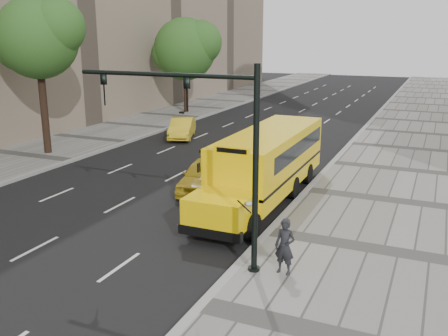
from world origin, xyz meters
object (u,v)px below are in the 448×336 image
at_px(taxi_near, 204,175).
at_px(taxi_far, 182,128).
at_px(tree_b, 38,37).
at_px(pedestrian, 285,246).
at_px(school_bus, 268,159).
at_px(traffic_signal, 212,141).
at_px(tree_c, 186,49).

bearing_deg(taxi_near, taxi_far, 113.18).
distance_m(tree_b, taxi_near, 13.64).
bearing_deg(pedestrian, school_bus, 121.06).
bearing_deg(traffic_signal, taxi_near, 118.01).
relative_size(tree_b, taxi_far, 2.18).
relative_size(taxi_far, pedestrian, 2.46).
relative_size(pedestrian, traffic_signal, 0.27).
xyz_separation_m(tree_c, traffic_signal, (15.59, -27.77, -1.80)).
xyz_separation_m(taxi_far, traffic_signal, (10.60, -17.59, 3.39)).
bearing_deg(traffic_signal, school_bus, 95.37).
height_order(school_bus, traffic_signal, traffic_signal).
bearing_deg(taxi_far, taxi_near, -77.45).
distance_m(taxi_near, traffic_signal, 8.71).
height_order(taxi_near, pedestrian, pedestrian).
height_order(school_bus, taxi_far, school_bus).
distance_m(tree_b, taxi_far, 11.24).
relative_size(school_bus, taxi_far, 2.70).
bearing_deg(taxi_far, school_bus, -66.43).
height_order(tree_b, taxi_far, tree_b).
bearing_deg(school_bus, traffic_signal, -84.63).
bearing_deg(school_bus, taxi_near, -175.28).
bearing_deg(taxi_near, school_bus, -5.17).
height_order(taxi_far, traffic_signal, traffic_signal).
xyz_separation_m(taxi_near, taxi_far, (-6.83, 10.49, -0.03)).
distance_m(pedestrian, traffic_signal, 3.85).
distance_m(tree_b, traffic_signal, 18.61).
bearing_deg(tree_b, school_bus, -9.04).
height_order(school_bus, taxi_near, school_bus).
relative_size(tree_c, taxi_far, 2.02).
height_order(tree_b, traffic_signal, tree_b).
distance_m(tree_c, traffic_signal, 31.90).
height_order(pedestrian, traffic_signal, traffic_signal).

